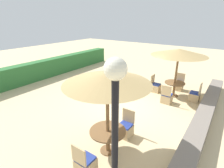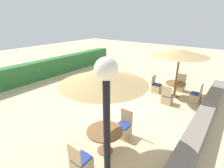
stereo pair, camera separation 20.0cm
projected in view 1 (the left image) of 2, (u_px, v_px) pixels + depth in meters
name	position (u px, v px, depth m)	size (l,w,h in m)	color
ground_plane	(122.00, 104.00, 8.25)	(40.00, 40.00, 0.00)	#D1BA8C
hedge_row	(40.00, 70.00, 11.51)	(13.00, 0.70, 1.18)	#2D6B33
stone_border	(201.00, 123.00, 6.35)	(10.00, 0.56, 0.48)	slate
lamp_post	(115.00, 116.00, 2.83)	(0.36, 0.36, 3.32)	black
parasol_front_right	(179.00, 52.00, 8.36)	(2.64, 2.64, 2.45)	brown
round_table_front_right	(174.00, 86.00, 8.97)	(1.00, 1.00, 0.74)	brown
patio_chair_front_right_east	(179.00, 85.00, 9.84)	(0.46, 0.46, 0.93)	tan
patio_chair_front_right_south	(195.00, 96.00, 8.51)	(0.46, 0.46, 0.93)	tan
patio_chair_front_right_north	(155.00, 87.00, 9.60)	(0.46, 0.46, 0.93)	tan
patio_chair_front_right_west	(167.00, 98.00, 8.32)	(0.46, 0.46, 0.93)	tan
parasol_front_left	(107.00, 78.00, 4.54)	(2.37, 2.37, 2.54)	brown
round_table_front_left	(108.00, 135.00, 5.18)	(1.08, 1.08, 0.74)	brown
patio_chair_front_left_east	(125.00, 129.00, 5.99)	(0.46, 0.46, 0.93)	tan
patio_chair_front_left_west	(85.00, 164.00, 4.56)	(0.46, 0.46, 0.93)	tan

